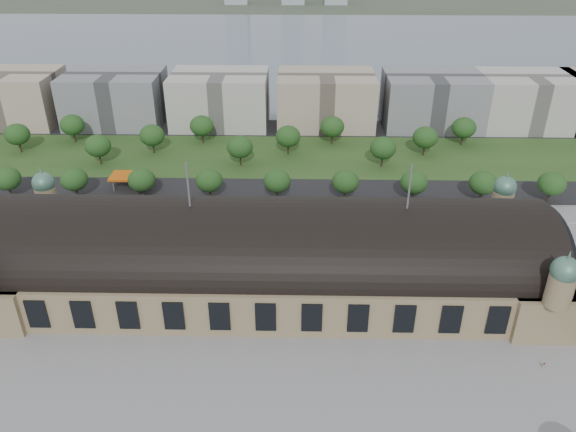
{
  "coord_description": "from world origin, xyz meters",
  "views": [
    {
      "loc": [
        7.49,
        -125.15,
        92.6
      ],
      "look_at": [
        4.59,
        16.03,
        14.0
      ],
      "focal_mm": 35.0,
      "sensor_mm": 36.0,
      "label": 1
    }
  ],
  "objects_px": {
    "bus_east": "(401,235)",
    "parked_car_2": "(42,242)",
    "bus_mid": "(324,233)",
    "parked_car_5": "(159,238)",
    "parked_car_4": "(175,244)",
    "parked_car_0": "(22,236)",
    "traffic_car_3": "(227,217)",
    "pedestrian_0": "(544,366)",
    "parked_car_1": "(74,237)",
    "traffic_car_6": "(481,224)",
    "parked_car_3": "(83,243)",
    "traffic_car_4": "(318,231)",
    "parked_car_6": "(139,238)",
    "traffic_car_2": "(82,224)",
    "petrol_station": "(136,177)",
    "bus_west": "(233,229)"
  },
  "relations": [
    {
      "from": "bus_east",
      "to": "parked_car_2",
      "type": "bearing_deg",
      "value": 89.14
    },
    {
      "from": "bus_mid",
      "to": "parked_car_5",
      "type": "bearing_deg",
      "value": 98.84
    },
    {
      "from": "parked_car_2",
      "to": "parked_car_4",
      "type": "relative_size",
      "value": 1.43
    },
    {
      "from": "parked_car_0",
      "to": "bus_east",
      "type": "bearing_deg",
      "value": 66.52
    },
    {
      "from": "bus_east",
      "to": "parked_car_4",
      "type": "bearing_deg",
      "value": 91.17
    },
    {
      "from": "bus_east",
      "to": "bus_mid",
      "type": "bearing_deg",
      "value": 85.04
    },
    {
      "from": "traffic_car_3",
      "to": "parked_car_5",
      "type": "xyz_separation_m",
      "value": [
        -19.92,
        -13.94,
        0.09
      ]
    },
    {
      "from": "parked_car_0",
      "to": "pedestrian_0",
      "type": "distance_m",
      "value": 153.59
    },
    {
      "from": "parked_car_2",
      "to": "parked_car_1",
      "type": "bearing_deg",
      "value": 76.85
    },
    {
      "from": "traffic_car_3",
      "to": "traffic_car_6",
      "type": "xyz_separation_m",
      "value": [
        83.95,
        -3.43,
        0.06
      ]
    },
    {
      "from": "parked_car_3",
      "to": "parked_car_5",
      "type": "height_order",
      "value": "parked_car_3"
    },
    {
      "from": "bus_east",
      "to": "traffic_car_4",
      "type": "bearing_deg",
      "value": 79.12
    },
    {
      "from": "parked_car_2",
      "to": "parked_car_4",
      "type": "height_order",
      "value": "parked_car_2"
    },
    {
      "from": "parked_car_4",
      "to": "bus_mid",
      "type": "bearing_deg",
      "value": 62.1
    },
    {
      "from": "traffic_car_4",
      "to": "parked_car_2",
      "type": "distance_m",
      "value": 86.66
    },
    {
      "from": "traffic_car_4",
      "to": "traffic_car_6",
      "type": "bearing_deg",
      "value": 87.76
    },
    {
      "from": "parked_car_1",
      "to": "parked_car_5",
      "type": "xyz_separation_m",
      "value": [
        27.23,
        0.0,
        0.08
      ]
    },
    {
      "from": "traffic_car_4",
      "to": "bus_east",
      "type": "distance_m",
      "value": 26.18
    },
    {
      "from": "parked_car_0",
      "to": "parked_car_6",
      "type": "relative_size",
      "value": 0.79
    },
    {
      "from": "traffic_car_2",
      "to": "traffic_car_4",
      "type": "distance_m",
      "value": 77.62
    },
    {
      "from": "petrol_station",
      "to": "parked_car_0",
      "type": "distance_m",
      "value": 48.11
    },
    {
      "from": "bus_mid",
      "to": "traffic_car_3",
      "type": "bearing_deg",
      "value": 76.46
    },
    {
      "from": "parked_car_6",
      "to": "pedestrian_0",
      "type": "xyz_separation_m",
      "value": [
        106.21,
        -53.53,
        0.04
      ]
    },
    {
      "from": "traffic_car_2",
      "to": "parked_car_2",
      "type": "relative_size",
      "value": 1.01
    },
    {
      "from": "bus_west",
      "to": "bus_east",
      "type": "xyz_separation_m",
      "value": [
        53.42,
        -2.21,
        -0.09
      ]
    },
    {
      "from": "parked_car_3",
      "to": "parked_car_6",
      "type": "distance_m",
      "value": 16.82
    },
    {
      "from": "parked_car_1",
      "to": "parked_car_2",
      "type": "bearing_deg",
      "value": -107.12
    },
    {
      "from": "bus_mid",
      "to": "traffic_car_6",
      "type": "bearing_deg",
      "value": -75.41
    },
    {
      "from": "traffic_car_2",
      "to": "parked_car_1",
      "type": "distance_m",
      "value": 7.7
    },
    {
      "from": "pedestrian_0",
      "to": "traffic_car_6",
      "type": "bearing_deg",
      "value": 87.87
    },
    {
      "from": "traffic_car_4",
      "to": "parked_car_4",
      "type": "xyz_separation_m",
      "value": [
        -44.47,
        -9.13,
        -0.02
      ]
    },
    {
      "from": "traffic_car_6",
      "to": "bus_east",
      "type": "relative_size",
      "value": 0.5
    },
    {
      "from": "parked_car_2",
      "to": "bus_east",
      "type": "bearing_deg",
      "value": 59.45
    },
    {
      "from": "parked_car_6",
      "to": "parked_car_1",
      "type": "bearing_deg",
      "value": -123.02
    },
    {
      "from": "traffic_car_4",
      "to": "bus_mid",
      "type": "relative_size",
      "value": 0.33
    },
    {
      "from": "parked_car_0",
      "to": "bus_mid",
      "type": "height_order",
      "value": "bus_mid"
    },
    {
      "from": "traffic_car_6",
      "to": "parked_car_1",
      "type": "distance_m",
      "value": 131.52
    },
    {
      "from": "parked_car_6",
      "to": "pedestrian_0",
      "type": "relative_size",
      "value": 3.27
    },
    {
      "from": "traffic_car_4",
      "to": "traffic_car_3",
      "type": "bearing_deg",
      "value": -113.53
    },
    {
      "from": "traffic_car_6",
      "to": "pedestrian_0",
      "type": "distance_m",
      "value": 64.71
    },
    {
      "from": "traffic_car_3",
      "to": "traffic_car_4",
      "type": "bearing_deg",
      "value": -113.11
    },
    {
      "from": "traffic_car_3",
      "to": "pedestrian_0",
      "type": "relative_size",
      "value": 3.09
    },
    {
      "from": "traffic_car_3",
      "to": "parked_car_2",
      "type": "height_order",
      "value": "parked_car_2"
    },
    {
      "from": "traffic_car_2",
      "to": "parked_car_5",
      "type": "relative_size",
      "value": 1.01
    },
    {
      "from": "traffic_car_4",
      "to": "bus_east",
      "type": "relative_size",
      "value": 0.35
    },
    {
      "from": "traffic_car_6",
      "to": "bus_mid",
      "type": "relative_size",
      "value": 0.46
    },
    {
      "from": "parked_car_3",
      "to": "bus_east",
      "type": "bearing_deg",
      "value": 64.5
    },
    {
      "from": "traffic_car_3",
      "to": "traffic_car_4",
      "type": "relative_size",
      "value": 1.23
    },
    {
      "from": "parked_car_6",
      "to": "bus_west",
      "type": "xyz_separation_m",
      "value": [
        29.0,
        4.77,
        0.89
      ]
    },
    {
      "from": "parked_car_2",
      "to": "pedestrian_0",
      "type": "bearing_deg",
      "value": 36.28
    }
  ]
}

